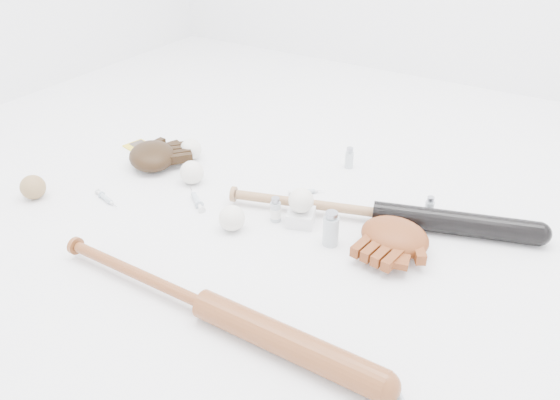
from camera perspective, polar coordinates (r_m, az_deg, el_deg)
The scene contains 18 objects.
bat_dark at distance 1.62m, azimuth 10.08°, elevation -1.31°, with size 0.94×0.07×0.07m, color black, non-canonical shape.
bat_wood at distance 1.30m, azimuth -7.83°, elevation -10.79°, with size 0.94×0.07×0.07m, color brown, non-canonical shape.
glove_dark at distance 1.95m, azimuth -13.23°, elevation 4.55°, with size 0.23×0.23×0.08m, color black, non-canonical shape.
glove_tan at distance 1.52m, azimuth 11.90°, elevation -3.74°, with size 0.23×0.23×0.08m, color brown, non-canonical shape.
trading_card at distance 2.13m, azimuth -14.79°, elevation 5.58°, with size 0.06×0.08×0.00m, color gold.
pedestal at distance 1.60m, azimuth 2.18°, elevation -1.81°, with size 0.08×0.08×0.04m, color white.
baseball_on_pedestal at distance 1.57m, azimuth 2.22°, elevation -0.04°, with size 0.07×0.07×0.07m, color white.
baseball_left at distance 1.82m, azimuth -9.19°, elevation 2.87°, with size 0.08×0.08×0.08m, color white.
baseball_upper at distance 1.98m, azimuth -9.30°, elevation 5.26°, with size 0.08×0.08×0.08m, color white.
baseball_mid at distance 1.57m, azimuth -5.05°, elevation -1.90°, with size 0.08×0.08×0.08m, color white.
baseball_aged at distance 1.88m, azimuth -24.41°, elevation 1.23°, with size 0.08×0.08×0.08m, color olive.
syringe_0 at distance 1.80m, azimuth -17.71°, elevation 0.15°, with size 0.13×0.02×0.02m, color #ADBCC6, non-canonical shape.
syringe_1 at distance 1.73m, azimuth -8.73°, elevation 0.06°, with size 0.16×0.03×0.02m, color #ADBCC6, non-canonical shape.
syringe_2 at distance 1.75m, azimuth 2.68°, elevation 0.89°, with size 0.13×0.02×0.02m, color #ADBCC6, non-canonical shape.
vial_0 at distance 1.91m, azimuth 7.25°, elevation 4.40°, with size 0.03×0.03×0.08m, color #B1BBC2.
vial_1 at distance 1.68m, azimuth 15.34°, elevation -0.71°, with size 0.03×0.03×0.07m, color #B1BBC2.
vial_2 at distance 1.60m, azimuth -0.47°, elevation -0.98°, with size 0.03×0.03×0.08m, color #B1BBC2.
vial_3 at distance 1.51m, azimuth 5.35°, elevation -2.97°, with size 0.04×0.04×0.10m, color #B1BBC2.
Camera 1 is at (0.74, -1.11, 0.91)m, focal length 35.00 mm.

